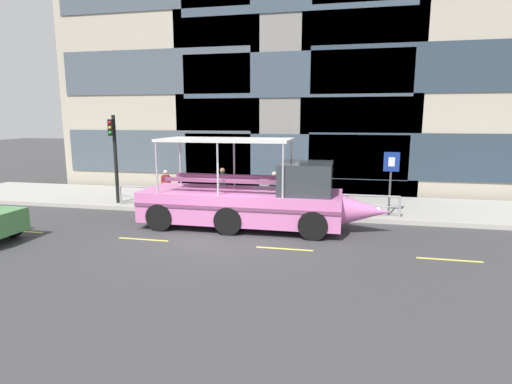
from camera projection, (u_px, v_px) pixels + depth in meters
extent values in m
plane|color=#3D3D3F|center=(219.00, 237.00, 14.08)|extent=(120.00, 120.00, 0.00)
cube|color=#A8A59E|center=(254.00, 202.00, 19.45)|extent=(32.00, 4.80, 0.18)
cube|color=#B2ADA3|center=(241.00, 214.00, 17.06)|extent=(32.00, 0.18, 0.18)
cube|color=#DBD64C|center=(21.00, 231.00, 14.77)|extent=(1.80, 0.12, 0.01)
cube|color=#DBD64C|center=(143.00, 239.00, 13.77)|extent=(1.80, 0.12, 0.01)
cube|color=#DBD64C|center=(284.00, 249.00, 12.78)|extent=(1.80, 0.12, 0.01)
cube|color=#DBD64C|center=(449.00, 260.00, 11.78)|extent=(1.80, 0.12, 0.01)
cube|color=#4C5660|center=(157.00, 152.00, 23.04)|extent=(10.87, 0.06, 2.39)
cube|color=#4C5660|center=(153.00, 72.00, 22.27)|extent=(10.87, 0.06, 2.39)
cube|color=#3D4C5B|center=(291.00, 156.00, 21.47)|extent=(11.77, 0.06, 2.28)
cube|color=#3D4C5B|center=(292.00, 74.00, 20.74)|extent=(11.77, 0.06, 2.28)
cube|color=#2D3D4C|center=(421.00, 157.00, 20.13)|extent=(11.04, 0.06, 2.35)
cube|color=#2D3D4C|center=(427.00, 67.00, 19.37)|extent=(11.04, 0.06, 2.35)
cylinder|color=#9EA0A8|center=(250.00, 191.00, 17.16)|extent=(12.03, 0.07, 0.07)
cylinder|color=#9EA0A8|center=(250.00, 201.00, 17.23)|extent=(12.03, 0.06, 0.06)
cylinder|color=#9EA0A8|center=(120.00, 195.00, 18.48)|extent=(0.09, 0.09, 0.83)
cylinder|color=#9EA0A8|center=(162.00, 197.00, 18.06)|extent=(0.09, 0.09, 0.83)
cylinder|color=#9EA0A8|center=(205.00, 199.00, 17.65)|extent=(0.09, 0.09, 0.83)
cylinder|color=#9EA0A8|center=(250.00, 201.00, 17.23)|extent=(0.09, 0.09, 0.83)
cylinder|color=#9EA0A8|center=(297.00, 203.00, 16.81)|extent=(0.09, 0.09, 0.83)
cylinder|color=#9EA0A8|center=(347.00, 205.00, 16.40)|extent=(0.09, 0.09, 0.83)
cylinder|color=#9EA0A8|center=(400.00, 207.00, 15.98)|extent=(0.09, 0.09, 0.83)
cylinder|color=black|center=(116.00, 160.00, 18.53)|extent=(0.16, 0.16, 3.99)
cube|color=black|center=(111.00, 128.00, 18.08)|extent=(0.24, 0.20, 0.72)
sphere|color=red|center=(110.00, 123.00, 17.93)|extent=(0.14, 0.14, 0.14)
sphere|color=gold|center=(110.00, 128.00, 17.97)|extent=(0.14, 0.14, 0.14)
sphere|color=green|center=(110.00, 133.00, 18.01)|extent=(0.14, 0.14, 0.14)
cylinder|color=#4C4F54|center=(390.00, 184.00, 16.25)|extent=(0.08, 0.08, 2.51)
cube|color=navy|center=(392.00, 162.00, 16.04)|extent=(0.60, 0.04, 0.76)
cube|color=white|center=(392.00, 162.00, 16.02)|extent=(0.24, 0.01, 0.36)
cube|color=pink|center=(241.00, 205.00, 15.24)|extent=(7.34, 2.45, 1.10)
cone|color=pink|center=(366.00, 211.00, 14.31)|extent=(1.65, 1.05, 1.05)
cylinder|color=pink|center=(150.00, 201.00, 16.00)|extent=(0.37, 1.05, 1.05)
cube|color=#783F64|center=(232.00, 209.00, 14.02)|extent=(7.34, 0.04, 0.12)
sphere|color=white|center=(378.00, 210.00, 14.21)|extent=(0.22, 0.22, 0.22)
cube|color=#33383D|center=(306.00, 178.00, 14.55)|extent=(1.84, 2.06, 1.10)
cube|color=silver|center=(226.00, 140.00, 14.92)|extent=(4.77, 2.26, 0.10)
cylinder|color=#B2B2B7|center=(291.00, 164.00, 15.66)|extent=(0.07, 0.07, 1.82)
cylinder|color=#B2B2B7|center=(283.00, 171.00, 13.59)|extent=(0.07, 0.07, 1.82)
cylinder|color=#B2B2B7|center=(234.00, 163.00, 16.13)|extent=(0.07, 0.07, 1.82)
cylinder|color=#B2B2B7|center=(218.00, 170.00, 14.06)|extent=(0.07, 0.07, 1.82)
cylinder|color=#B2B2B7|center=(180.00, 162.00, 16.60)|extent=(0.07, 0.07, 1.82)
cylinder|color=#B2B2B7|center=(157.00, 168.00, 14.53)|extent=(0.07, 0.07, 1.82)
cube|color=#783F64|center=(231.00, 176.00, 15.74)|extent=(4.39, 0.28, 0.12)
cube|color=#783F64|center=(222.00, 181.00, 14.61)|extent=(4.39, 0.28, 0.12)
cylinder|color=black|center=(317.00, 211.00, 15.81)|extent=(1.00, 0.28, 1.00)
cylinder|color=black|center=(313.00, 225.00, 13.64)|extent=(1.00, 0.28, 1.00)
cylinder|color=black|center=(244.00, 207.00, 16.42)|extent=(1.00, 0.28, 1.00)
cylinder|color=black|center=(228.00, 221.00, 14.25)|extent=(1.00, 0.28, 1.00)
cylinder|color=black|center=(184.00, 204.00, 16.95)|extent=(1.00, 0.28, 1.00)
cylinder|color=black|center=(160.00, 217.00, 14.78)|extent=(1.00, 0.28, 1.00)
cylinder|color=black|center=(323.00, 200.00, 17.64)|extent=(0.10, 0.10, 0.77)
cylinder|color=black|center=(320.00, 200.00, 17.63)|extent=(0.10, 0.10, 0.77)
cube|color=#B7B2A8|center=(322.00, 185.00, 17.51)|extent=(0.33, 0.24, 0.55)
cylinder|color=#B7B2A8|center=(326.00, 185.00, 17.53)|extent=(0.07, 0.07, 0.49)
cylinder|color=#B7B2A8|center=(318.00, 185.00, 17.51)|extent=(0.07, 0.07, 0.49)
sphere|color=tan|center=(322.00, 175.00, 17.44)|extent=(0.21, 0.21, 0.21)
cylinder|color=#1E2338|center=(276.00, 199.00, 17.65)|extent=(0.10, 0.10, 0.80)
cylinder|color=#1E2338|center=(272.00, 199.00, 17.61)|extent=(0.10, 0.10, 0.80)
cube|color=#236B47|center=(274.00, 184.00, 17.51)|extent=(0.35, 0.29, 0.57)
cylinder|color=#236B47|center=(279.00, 184.00, 17.57)|extent=(0.07, 0.07, 0.51)
cylinder|color=#236B47|center=(270.00, 185.00, 17.46)|extent=(0.07, 0.07, 0.51)
sphere|color=beige|center=(274.00, 174.00, 17.44)|extent=(0.22, 0.22, 0.22)
cylinder|color=#47423D|center=(222.00, 196.00, 18.27)|extent=(0.11, 0.11, 0.83)
cylinder|color=#47423D|center=(224.00, 195.00, 18.42)|extent=(0.11, 0.11, 0.83)
cube|color=#236B47|center=(222.00, 180.00, 18.21)|extent=(0.24, 0.34, 0.59)
cylinder|color=#236B47|center=(220.00, 181.00, 18.03)|extent=(0.07, 0.07, 0.53)
cylinder|color=#236B47|center=(225.00, 180.00, 18.41)|extent=(0.07, 0.07, 0.53)
sphere|color=#936B4C|center=(222.00, 170.00, 18.14)|extent=(0.23, 0.23, 0.23)
cylinder|color=#1E2338|center=(168.00, 195.00, 18.65)|extent=(0.10, 0.10, 0.77)
cylinder|color=#1E2338|center=(165.00, 195.00, 18.67)|extent=(0.10, 0.10, 0.77)
cube|color=maroon|center=(166.00, 181.00, 18.54)|extent=(0.30, 0.20, 0.54)
cylinder|color=maroon|center=(170.00, 182.00, 18.53)|extent=(0.07, 0.07, 0.49)
cylinder|color=maroon|center=(162.00, 182.00, 18.57)|extent=(0.07, 0.07, 0.49)
sphere|color=beige|center=(166.00, 172.00, 18.47)|extent=(0.21, 0.21, 0.21)
cylinder|color=black|center=(13.00, 228.00, 14.03)|extent=(0.64, 0.22, 0.64)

